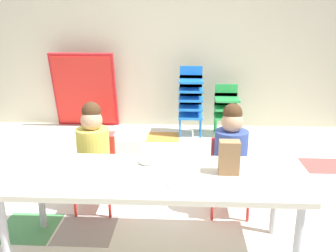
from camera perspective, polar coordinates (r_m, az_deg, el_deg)
ground_plane at (r=3.27m, az=-2.86°, el=-11.92°), size 5.32×4.85×0.02m
back_wall at (r=5.30m, az=-0.38°, el=12.99°), size 5.32×0.10×2.42m
craft_table at (r=2.39m, az=-2.50°, el=-8.58°), size 1.90×0.68×0.59m
seated_child_near_camera at (r=3.00m, az=-11.54°, el=-3.22°), size 0.32×0.31×0.92m
seated_child_middle_seat at (r=2.93m, az=9.76°, el=-3.60°), size 0.33×0.33×0.92m
kid_chair_blue_stack at (r=4.93m, az=3.56°, el=4.54°), size 0.32×0.30×0.92m
kid_chair_green_stack at (r=4.99m, az=9.07°, el=3.06°), size 0.32×0.30×0.68m
folded_activity_table at (r=5.38m, az=-12.86°, el=5.40°), size 0.90×0.29×1.09m
paper_bag_brown at (r=2.37m, az=9.51°, el=-4.84°), size 0.13×0.09×0.22m
paper_plate_near_edge at (r=2.53m, az=-3.16°, el=-5.86°), size 0.18×0.18×0.01m
paper_plate_center_table at (r=2.23m, az=2.08°, el=-9.03°), size 0.18×0.18×0.01m
donut_powdered_on_plate at (r=2.52m, az=-3.17°, el=-5.36°), size 0.13×0.13×0.04m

